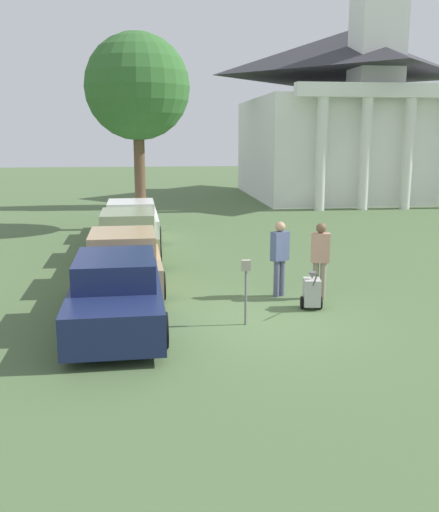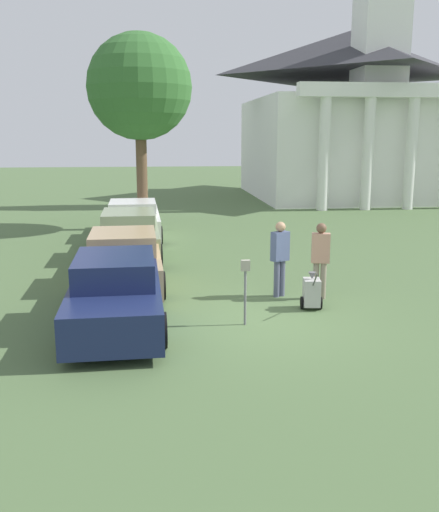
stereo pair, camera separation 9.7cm
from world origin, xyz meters
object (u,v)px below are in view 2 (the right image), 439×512
person_worker (280,254)px  equipment_cart (312,292)px  church (351,105)px  parked_car_tan (124,260)px  parked_car_sage (129,235)px  parked_car_white (133,220)px  parking_meter (245,280)px  person_supervisor (320,256)px  parked_car_navy (116,292)px

person_worker → equipment_cart: 1.36m
person_worker → church: church is taller
parked_car_tan → church: church is taller
parked_car_sage → person_worker: person_worker is taller
parked_car_white → equipment_cart: size_ratio=5.10×
parked_car_tan → person_worker: size_ratio=2.70×
parked_car_tan → parking_meter: (2.61, -3.50, 0.29)m
parked_car_tan → person_supervisor: (4.66, -1.82, 0.38)m
parking_meter → equipment_cart: parking_meter is taller
parked_car_sage → equipment_cart: bearing=-56.2°
parked_car_navy → parking_meter: bearing=-10.1°
parking_meter → equipment_cart: bearing=28.8°
parking_meter → person_worker: person_worker is taller
church → person_worker: bearing=-112.7°
parked_car_tan → church: (12.87, 20.27, 4.92)m
parked_car_tan → person_supervisor: size_ratio=2.71×
parked_car_white → church: size_ratio=0.22×
parked_car_navy → person_worker: person_worker is taller
person_worker → person_supervisor: person_worker is taller
parked_car_tan → person_worker: person_worker is taller
parked_car_white → person_worker: size_ratio=2.82×
parked_car_navy → equipment_cart: 4.29m
parking_meter → church: 26.30m
parked_car_navy → church: church is taller
parked_car_white → person_worker: 9.38m
parking_meter → church: bearing=66.6°
parked_car_sage → parked_car_white: parked_car_sage is taller
parked_car_white → person_supervisor: 10.04m
person_worker → equipment_cart: (0.50, -1.08, -0.66)m
parked_car_white → church: church is taller
parked_car_navy → church: 27.13m
parking_meter → equipment_cart: (1.64, 0.90, -0.56)m
parked_car_navy → parking_meter: parked_car_navy is taller
parked_car_sage → equipment_cart: parked_car_sage is taller
parked_car_tan → equipment_cart: size_ratio=4.89×
parked_car_tan → parking_meter: parked_car_tan is taller
parked_car_navy → parked_car_tan: 3.10m
person_worker → parked_car_tan: bearing=-50.4°
person_worker → church: size_ratio=0.08×
person_supervisor → church: (8.22, 22.09, 4.54)m
church → parked_car_sage: bearing=-127.4°
parked_car_sage → parking_meter: 7.39m
parked_car_sage → parked_car_white: (0.00, 3.65, -0.05)m
parked_car_white → church: (12.87, 13.21, 4.92)m
parked_car_tan → parked_car_white: 7.06m
parked_car_white → person_supervisor: (4.66, -8.88, 0.38)m
parking_meter → equipment_cart: 1.95m
church → parking_meter: bearing=-113.4°
equipment_cart → church: church is taller
parked_car_navy → person_supervisor: size_ratio=2.80×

